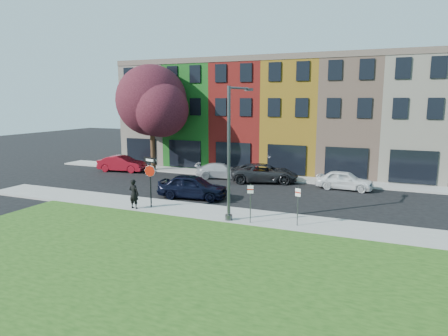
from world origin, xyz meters
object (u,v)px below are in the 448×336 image
at_px(stop_sign, 150,172).
at_px(street_lamp, 231,154).
at_px(sedan_near, 193,187).
at_px(man, 134,194).

bearing_deg(stop_sign, street_lamp, 13.03).
bearing_deg(sedan_near, stop_sign, 156.31).
bearing_deg(man, stop_sign, -139.36).
relative_size(stop_sign, man, 1.72).
bearing_deg(street_lamp, sedan_near, 148.36).
height_order(stop_sign, street_lamp, street_lamp).
height_order(stop_sign, sedan_near, stop_sign).
bearing_deg(stop_sign, man, -125.35).
height_order(sedan_near, street_lamp, street_lamp).
height_order(stop_sign, man, stop_sign).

